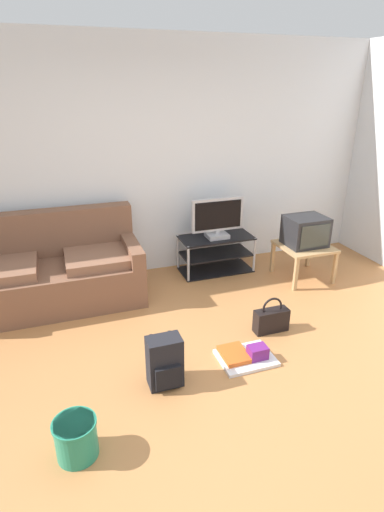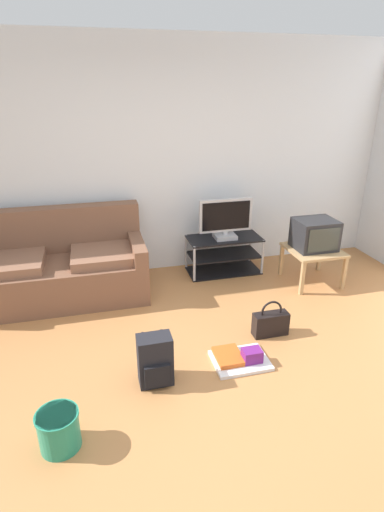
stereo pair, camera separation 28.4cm
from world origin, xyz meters
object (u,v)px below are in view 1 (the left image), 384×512
(crt_tv, at_px, (306,231))
(side_table, at_px, (304,250))
(tv_stand, at_px, (216,254))
(handbag, at_px, (271,319))
(floor_tray, at_px, (245,356))
(couch, at_px, (53,272))
(flat_tv, at_px, (217,219))
(cleaning_bucket, at_px, (76,437))
(backpack, at_px, (165,362))

(crt_tv, bearing_deg, side_table, -90.00)
(crt_tv, bearing_deg, tv_stand, 150.67)
(handbag, relative_size, floor_tray, 0.76)
(couch, distance_m, floor_tray, 2.22)
(couch, xyz_separation_m, side_table, (2.85, -0.38, 0.02))
(crt_tv, xyz_separation_m, handbag, (-0.93, -0.93, -0.47))
(tv_stand, bearing_deg, flat_tv, -90.00)
(side_table, relative_size, cleaning_bucket, 2.11)
(flat_tv, relative_size, floor_tray, 1.39)
(flat_tv, bearing_deg, couch, -176.21)
(side_table, distance_m, floor_tray, 1.86)
(crt_tv, distance_m, handbag, 1.40)
(flat_tv, bearing_deg, floor_tray, -104.16)
(flat_tv, bearing_deg, handbag, -90.67)
(couch, distance_m, flat_tv, 1.97)
(crt_tv, bearing_deg, couch, 172.72)
(crt_tv, bearing_deg, backpack, -147.79)
(side_table, bearing_deg, tv_stand, 149.91)
(tv_stand, distance_m, flat_tv, 0.47)
(side_table, bearing_deg, crt_tv, 90.00)
(cleaning_bucket, bearing_deg, couch, 91.70)
(handbag, bearing_deg, couch, 146.09)
(couch, distance_m, side_table, 2.88)
(tv_stand, relative_size, backpack, 2.14)
(cleaning_bucket, bearing_deg, floor_tray, 20.04)
(crt_tv, bearing_deg, cleaning_bucket, -147.59)
(cleaning_bucket, distance_m, floor_tray, 1.53)
(backpack, height_order, cleaning_bucket, backpack)
(crt_tv, height_order, cleaning_bucket, crt_tv)
(tv_stand, bearing_deg, crt_tv, -29.33)
(tv_stand, xyz_separation_m, cleaning_bucket, (-1.87, -2.29, -0.08))
(crt_tv, xyz_separation_m, floor_tray, (-1.36, -1.25, -0.56))
(flat_tv, xyz_separation_m, cleaning_bucket, (-1.87, -2.26, -0.55))
(flat_tv, bearing_deg, cleaning_bucket, -129.60)
(tv_stand, relative_size, side_table, 1.53)
(couch, height_order, side_table, couch)
(tv_stand, height_order, backpack, tv_stand)
(flat_tv, height_order, side_table, flat_tv)
(couch, distance_m, crt_tv, 2.89)
(handbag, bearing_deg, side_table, 44.27)
(couch, height_order, crt_tv, couch)
(side_table, bearing_deg, flat_tv, 150.96)
(side_table, distance_m, backpack, 2.46)
(tv_stand, bearing_deg, cleaning_bucket, -129.33)
(flat_tv, distance_m, floor_tray, 1.91)
(flat_tv, relative_size, side_table, 1.11)
(backpack, bearing_deg, floor_tray, 8.12)
(crt_tv, bearing_deg, flat_tv, 151.74)
(couch, bearing_deg, cleaning_bucket, -88.30)
(backpack, bearing_deg, handbag, 21.57)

